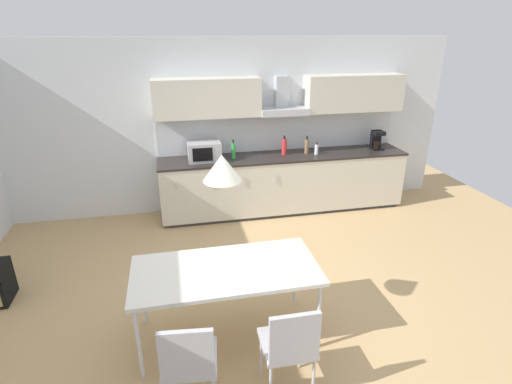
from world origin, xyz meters
The scene contains 15 objects.
ground_plane centered at (0.00, 0.00, -0.01)m, with size 9.38×7.55×0.02m, color tan.
wall_back centered at (0.00, 2.57, 1.32)m, with size 7.51×0.10×2.64m, color silver.
kitchen_counter centered at (1.00, 2.19, 0.46)m, with size 3.86×0.69×0.92m.
backsplash_tile centered at (1.00, 2.51, 1.20)m, with size 3.84×0.02×0.56m, color silver.
upper_wall_cabinets centered at (1.00, 2.35, 1.79)m, with size 3.84×0.40×0.55m.
microwave centered at (-0.24, 2.19, 1.06)m, with size 0.48×0.35×0.28m.
coffee_maker centered at (2.55, 2.21, 1.07)m, with size 0.18×0.19×0.30m.
bottle_green centered at (0.20, 2.19, 1.04)m, with size 0.06×0.06×0.29m.
bottle_brown centered at (1.36, 2.21, 1.04)m, with size 0.06×0.06×0.28m.
bottle_white centered at (1.50, 2.13, 1.00)m, with size 0.06×0.06×0.19m.
bottle_red centered at (1.00, 2.23, 1.04)m, with size 0.08×0.08×0.29m.
dining_table centered at (-0.31, -0.49, 0.70)m, with size 1.67×0.81×0.74m.
chair_near_left centered at (-0.70, -1.27, 0.53)m, with size 0.44×0.44×0.87m.
chair_near_right centered at (0.07, -1.27, 0.53)m, with size 0.40×0.40×0.87m.
pendant_lamp centered at (-0.31, -0.49, 1.69)m, with size 0.32×0.32×0.22m, color silver.
Camera 1 is at (-0.68, -3.52, 2.73)m, focal length 28.00 mm.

